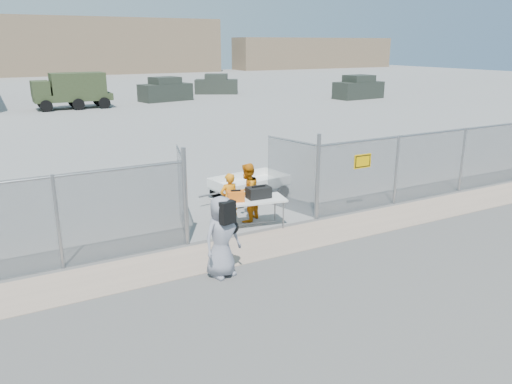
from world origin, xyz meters
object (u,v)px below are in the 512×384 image
utility_trailer (249,186)px  security_worker_right (247,193)px  visitor (222,237)px  security_worker_left (229,199)px  folding_table (249,214)px

utility_trailer → security_worker_right: bearing=-128.0°
security_worker_right → visitor: bearing=19.6°
security_worker_right → security_worker_left: bearing=-28.4°
security_worker_right → folding_table: bearing=33.1°
folding_table → security_worker_left: bearing=136.0°
visitor → folding_table: bearing=37.0°
security_worker_right → visitor: 3.55m
visitor → utility_trailer: bearing=42.6°
security_worker_left → security_worker_right: security_worker_right is taller
folding_table → utility_trailer: size_ratio=0.62×
security_worker_left → utility_trailer: 2.67m
security_worker_left → visitor: 3.18m
security_worker_left → visitor: size_ratio=0.83×
security_worker_left → security_worker_right: (0.60, 0.06, 0.10)m
folding_table → security_worker_right: (0.24, 0.56, 0.43)m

